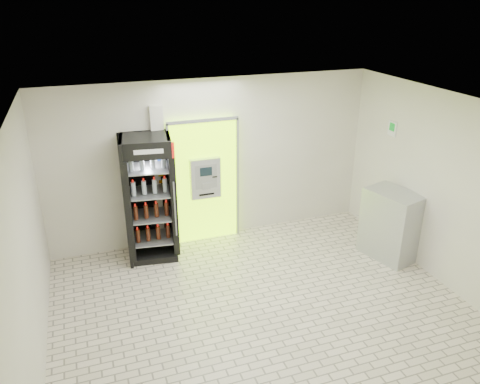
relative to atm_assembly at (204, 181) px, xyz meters
name	(u,v)px	position (x,y,z in m)	size (l,w,h in m)	color
ground	(262,309)	(0.20, -2.41, -1.17)	(6.00, 6.00, 0.00)	beige
room_shell	(265,195)	(0.20, -2.41, 0.67)	(6.00, 6.00, 6.00)	silver
atm_assembly	(204,181)	(0.00, 0.00, 0.00)	(1.30, 0.24, 2.33)	#A3FB03
pillar	(161,178)	(-0.78, 0.04, 0.13)	(0.22, 0.11, 2.60)	silver
beverage_cooler	(149,200)	(-1.05, -0.28, -0.12)	(0.91, 0.85, 2.19)	black
steel_cabinet	(391,225)	(2.88, -1.71, -0.56)	(0.85, 1.05, 1.22)	#ABAEB3
exit_sign	(392,128)	(3.19, -1.01, 0.95)	(0.02, 0.22, 0.26)	white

